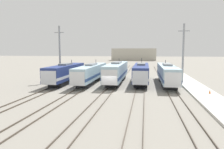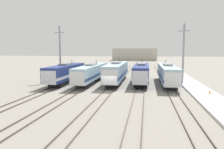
% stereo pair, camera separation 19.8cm
% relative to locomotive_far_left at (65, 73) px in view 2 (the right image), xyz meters
% --- Properties ---
extents(ground_plane, '(400.00, 400.00, 0.00)m').
position_rel_locomotive_far_left_xyz_m(ground_plane, '(10.20, -6.95, -2.11)').
color(ground_plane, gray).
extents(rail_pair_far_left, '(1.50, 120.00, 0.15)m').
position_rel_locomotive_far_left_xyz_m(rail_pair_far_left, '(0.00, -6.95, -2.03)').
color(rail_pair_far_left, '#4C4238').
rests_on(rail_pair_far_left, ground_plane).
extents(rail_pair_center_left, '(1.51, 120.00, 0.15)m').
position_rel_locomotive_far_left_xyz_m(rail_pair_center_left, '(5.10, -6.95, -2.03)').
color(rail_pair_center_left, '#4C4238').
rests_on(rail_pair_center_left, ground_plane).
extents(rail_pair_center, '(1.51, 120.00, 0.15)m').
position_rel_locomotive_far_left_xyz_m(rail_pair_center, '(10.20, -6.95, -2.03)').
color(rail_pair_center, '#4C4238').
rests_on(rail_pair_center, ground_plane).
extents(rail_pair_center_right, '(1.51, 120.00, 0.15)m').
position_rel_locomotive_far_left_xyz_m(rail_pair_center_right, '(15.30, -6.95, -2.03)').
color(rail_pair_center_right, '#4C4238').
rests_on(rail_pair_center_right, ground_plane).
extents(rail_pair_far_right, '(1.50, 120.00, 0.15)m').
position_rel_locomotive_far_left_xyz_m(rail_pair_far_right, '(20.40, -6.95, -2.03)').
color(rail_pair_far_right, '#4C4238').
rests_on(rail_pair_far_right, ground_plane).
extents(locomotive_far_left, '(3.02, 16.57, 4.64)m').
position_rel_locomotive_far_left_xyz_m(locomotive_far_left, '(0.00, 0.00, 0.00)').
color(locomotive_far_left, black).
rests_on(locomotive_far_left, ground_plane).
extents(locomotive_center_left, '(2.79, 19.30, 4.65)m').
position_rel_locomotive_far_left_xyz_m(locomotive_center_left, '(5.10, 1.09, -0.04)').
color(locomotive_center_left, '#232326').
rests_on(locomotive_center_left, ground_plane).
extents(locomotive_center, '(3.03, 19.12, 4.86)m').
position_rel_locomotive_far_left_xyz_m(locomotive_center, '(10.20, 2.47, 0.13)').
color(locomotive_center, '#232326').
rests_on(locomotive_center, ground_plane).
extents(locomotive_center_right, '(2.93, 17.01, 5.03)m').
position_rel_locomotive_far_left_xyz_m(locomotive_center_right, '(15.30, 2.42, 0.01)').
color(locomotive_center_right, black).
rests_on(locomotive_center_right, ground_plane).
extents(locomotive_far_right, '(2.87, 19.17, 4.63)m').
position_rel_locomotive_far_left_xyz_m(locomotive_far_right, '(20.40, 1.76, 0.01)').
color(locomotive_far_right, '#232326').
rests_on(locomotive_far_right, ground_plane).
extents(catenary_tower_left, '(2.19, 0.39, 11.96)m').
position_rel_locomotive_far_left_xyz_m(catenary_tower_left, '(-2.32, 3.23, 4.01)').
color(catenary_tower_left, gray).
rests_on(catenary_tower_left, ground_plane).
extents(catenary_tower_right, '(2.19, 0.39, 11.96)m').
position_rel_locomotive_far_left_xyz_m(catenary_tower_right, '(23.53, 3.23, 4.01)').
color(catenary_tower_right, gray).
rests_on(catenary_tower_right, ground_plane).
extents(platform, '(4.00, 120.00, 0.30)m').
position_rel_locomotive_far_left_xyz_m(platform, '(24.98, -6.95, -1.96)').
color(platform, beige).
rests_on(platform, ground_plane).
extents(traffic_cone, '(0.28, 0.28, 0.65)m').
position_rel_locomotive_far_left_xyz_m(traffic_cone, '(25.73, -8.04, -1.48)').
color(traffic_cone, orange).
rests_on(traffic_cone, platform).
extents(depot_building, '(28.25, 12.74, 7.78)m').
position_rel_locomotive_far_left_xyz_m(depot_building, '(8.70, 102.67, 1.78)').
color(depot_building, '#B2AD9E').
rests_on(depot_building, ground_plane).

